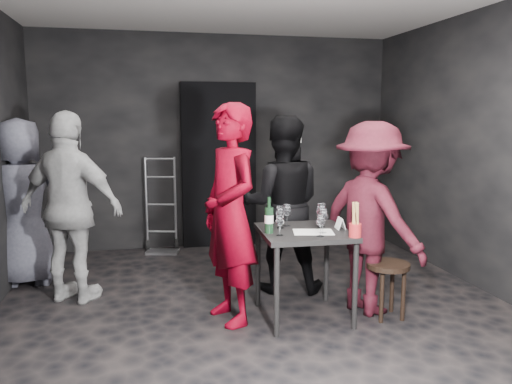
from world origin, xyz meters
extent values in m
cube|color=black|center=(0.00, 0.00, 0.00)|extent=(4.50, 5.00, 0.02)
cube|color=black|center=(0.00, 2.50, 1.35)|extent=(4.50, 0.04, 2.70)
cube|color=black|center=(0.00, -2.50, 1.35)|extent=(4.50, 0.04, 2.70)
cube|color=black|center=(2.25, 0.00, 1.35)|extent=(0.04, 5.00, 2.70)
cube|color=black|center=(0.00, 2.44, 1.05)|extent=(0.95, 0.10, 2.10)
cube|color=#B7B7B2|center=(0.85, 2.45, 1.45)|extent=(0.12, 0.06, 0.12)
cube|color=#B7B7B2|center=(1.05, 2.45, 1.40)|extent=(0.10, 0.06, 0.14)
cylinder|color=#B2B2B7|center=(-0.93, 2.33, 0.59)|extent=(0.03, 0.03, 1.18)
cylinder|color=#B2B2B7|center=(-0.57, 2.33, 0.59)|extent=(0.03, 0.03, 1.18)
cube|color=#B2B2B7|center=(-0.75, 2.21, 0.01)|extent=(0.39, 0.22, 0.03)
cylinder|color=black|center=(-0.93, 2.36, 0.08)|extent=(0.04, 0.16, 0.16)
cylinder|color=black|center=(-0.57, 2.36, 0.08)|extent=(0.04, 0.16, 0.16)
cube|color=black|center=(0.34, -0.07, 0.73)|extent=(0.72, 0.72, 0.04)
cylinder|color=black|center=(0.02, -0.39, 0.35)|extent=(0.04, 0.04, 0.71)
cylinder|color=black|center=(0.66, -0.39, 0.35)|extent=(0.04, 0.04, 0.71)
cylinder|color=black|center=(0.02, 0.25, 0.35)|extent=(0.04, 0.04, 0.71)
cylinder|color=black|center=(0.66, 0.25, 0.35)|extent=(0.04, 0.04, 0.71)
cylinder|color=black|center=(1.02, -0.22, 0.45)|extent=(0.36, 0.36, 0.04)
cylinder|color=black|center=(1.12, -0.13, 0.21)|extent=(0.04, 0.04, 0.41)
cylinder|color=black|center=(0.93, -0.13, 0.21)|extent=(0.04, 0.04, 0.41)
cylinder|color=black|center=(0.93, -0.32, 0.21)|extent=(0.04, 0.04, 0.41)
cylinder|color=black|center=(1.12, -0.32, 0.21)|extent=(0.04, 0.04, 0.41)
imported|color=#700011|center=(-0.27, 0.01, 1.07)|extent=(0.72, 0.90, 2.13)
imported|color=black|center=(0.34, 0.64, 0.95)|extent=(1.02, 0.72, 1.90)
imported|color=#3F0F19|center=(0.94, -0.05, 0.89)|extent=(0.96, 1.27, 1.79)
imported|color=#BABABA|center=(-1.59, 0.75, 1.00)|extent=(1.29, 1.05, 2.00)
imported|color=#575868|center=(-2.12, 1.34, 0.92)|extent=(0.92, 0.53, 1.85)
cube|color=white|center=(0.39, -0.16, 0.75)|extent=(0.36, 0.28, 0.00)
cylinder|color=black|center=(0.03, -0.10, 0.85)|extent=(0.07, 0.07, 0.21)
cylinder|color=black|center=(0.03, -0.10, 1.00)|extent=(0.03, 0.03, 0.08)
cylinder|color=white|center=(0.03, -0.10, 0.86)|extent=(0.07, 0.07, 0.07)
cylinder|color=red|center=(0.65, -0.38, 0.80)|extent=(0.09, 0.09, 0.11)
camera|label=1|loc=(-0.92, -3.89, 1.68)|focal=35.00mm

